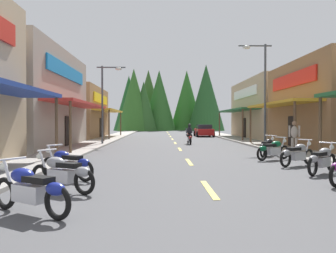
# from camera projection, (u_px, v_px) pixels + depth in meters

# --- Properties ---
(ground) EXTENTS (10.19, 80.78, 0.10)m
(ground) POSITION_uv_depth(u_px,v_px,m) (176.00, 145.00, 25.45)
(ground) COLOR #4C4C4F
(sidewalk_left) EXTENTS (2.42, 80.78, 0.12)m
(sidewalk_left) POSITION_uv_depth(u_px,v_px,m) (92.00, 144.00, 25.29)
(sidewalk_left) COLOR #9E9991
(sidewalk_left) RESTS_ON ground
(sidewalk_right) EXTENTS (2.42, 80.78, 0.12)m
(sidewalk_right) POSITION_uv_depth(u_px,v_px,m) (260.00, 144.00, 25.61)
(sidewalk_right) COLOR #9E9991
(sidewalk_right) RESTS_ON ground
(centerline_dashes) EXTENTS (0.16, 58.16, 0.01)m
(centerline_dashes) POSITION_uv_depth(u_px,v_px,m) (174.00, 141.00, 30.20)
(centerline_dashes) COLOR #E0C64C
(centerline_dashes) RESTS_ON ground
(storefront_left_middle) EXTENTS (9.29, 12.10, 6.51)m
(storefront_left_middle) POSITION_uv_depth(u_px,v_px,m) (11.00, 99.00, 22.73)
(storefront_left_middle) COLOR gray
(storefront_left_middle) RESTS_ON ground
(storefront_left_far) EXTENTS (8.62, 10.87, 5.32)m
(storefront_left_far) POSITION_uv_depth(u_px,v_px,m) (68.00, 113.00, 35.74)
(storefront_left_far) COLOR olive
(storefront_left_far) RESTS_ON ground
(storefront_right_far) EXTENTS (8.47, 13.01, 6.00)m
(storefront_right_far) POSITION_uv_depth(u_px,v_px,m) (276.00, 109.00, 35.03)
(storefront_right_far) COLOR tan
(storefront_right_far) RESTS_ON ground
(streetlamp_left) EXTENTS (2.12, 0.30, 5.85)m
(streetlamp_left) POSITION_uv_depth(u_px,v_px,m) (107.00, 93.00, 25.03)
(streetlamp_left) COLOR #474C51
(streetlamp_left) RESTS_ON ground
(streetlamp_right) EXTENTS (2.12, 0.30, 6.69)m
(streetlamp_right) POSITION_uv_depth(u_px,v_px,m) (260.00, 81.00, 21.68)
(streetlamp_right) COLOR #474C51
(streetlamp_right) RESTS_ON ground
(motorcycle_parked_right_3) EXTENTS (1.66, 1.51, 1.04)m
(motorcycle_parked_right_3) POSITION_uv_depth(u_px,v_px,m) (322.00, 159.00, 11.27)
(motorcycle_parked_right_3) COLOR black
(motorcycle_parked_right_3) RESTS_ON ground
(motorcycle_parked_right_4) EXTENTS (1.84, 1.26, 1.04)m
(motorcycle_parked_right_4) POSITION_uv_depth(u_px,v_px,m) (297.00, 154.00, 13.26)
(motorcycle_parked_right_4) COLOR black
(motorcycle_parked_right_4) RESTS_ON ground
(motorcycle_parked_right_5) EXTENTS (1.88, 1.20, 1.04)m
(motorcycle_parked_right_5) POSITION_uv_depth(u_px,v_px,m) (273.00, 149.00, 15.33)
(motorcycle_parked_right_5) COLOR black
(motorcycle_parked_right_5) RESTS_ON ground
(motorcycle_parked_right_6) EXTENTS (1.35, 1.78, 1.04)m
(motorcycle_parked_right_6) POSITION_uv_depth(u_px,v_px,m) (268.00, 146.00, 17.06)
(motorcycle_parked_right_6) COLOR black
(motorcycle_parked_right_6) RESTS_ON ground
(motorcycle_parked_left_1) EXTENTS (1.87, 1.21, 1.04)m
(motorcycle_parked_left_1) POSITION_uv_depth(u_px,v_px,m) (31.00, 189.00, 6.33)
(motorcycle_parked_left_1) COLOR black
(motorcycle_parked_left_1) RESTS_ON ground
(motorcycle_parked_left_2) EXTENTS (1.90, 1.16, 1.04)m
(motorcycle_parked_left_2) POSITION_uv_depth(u_px,v_px,m) (62.00, 172.00, 8.37)
(motorcycle_parked_left_2) COLOR black
(motorcycle_parked_left_2) RESTS_ON ground
(motorcycle_parked_left_3) EXTENTS (1.88, 1.19, 1.04)m
(motorcycle_parked_left_3) POSITION_uv_depth(u_px,v_px,m) (67.00, 163.00, 10.14)
(motorcycle_parked_left_3) COLOR black
(motorcycle_parked_left_3) RESTS_ON ground
(rider_cruising_lead) EXTENTS (0.60, 2.14, 1.57)m
(rider_cruising_lead) POSITION_uv_depth(u_px,v_px,m) (189.00, 136.00, 26.09)
(rider_cruising_lead) COLOR black
(rider_cruising_lead) RESTS_ON ground
(pedestrian_browsing) EXTENTS (0.51, 0.40, 1.77)m
(pedestrian_browsing) POSITION_uv_depth(u_px,v_px,m) (294.00, 135.00, 17.69)
(pedestrian_browsing) COLOR #B2A599
(pedestrian_browsing) RESTS_ON ground
(parked_car_curbside) EXTENTS (2.07, 4.31, 1.40)m
(parked_car_curbside) POSITION_uv_depth(u_px,v_px,m) (204.00, 131.00, 39.52)
(parked_car_curbside) COLOR #B21919
(parked_car_curbside) RESTS_ON ground
(treeline_backdrop) EXTENTS (21.36, 14.03, 12.76)m
(treeline_backdrop) POSITION_uv_depth(u_px,v_px,m) (163.00, 100.00, 66.38)
(treeline_backdrop) COLOR #1F5623
(treeline_backdrop) RESTS_ON ground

